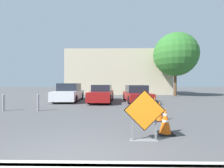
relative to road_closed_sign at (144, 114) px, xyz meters
name	(u,v)px	position (x,y,z in m)	size (l,w,h in m)	color
ground_plane	(104,102)	(-1.70, 8.60, -0.74)	(96.00, 96.00, 0.00)	#4C4C4F
curb_lip	(65,167)	(-1.70, -1.40, -0.67)	(25.57, 0.20, 0.14)	#ADAAA3
road_closed_sign	(144,114)	(0.00, 0.00, 0.00)	(1.12, 0.20, 1.41)	black
traffic_cone_nearest	(165,121)	(0.77, 0.62, -0.34)	(0.48, 0.48, 0.81)	black
traffic_cone_second	(159,111)	(1.08, 2.24, -0.34)	(0.44, 0.44, 0.82)	black
traffic_cone_third	(155,107)	(1.26, 3.62, -0.40)	(0.46, 0.46, 0.69)	black
traffic_cone_fourth	(154,103)	(1.66, 5.21, -0.37)	(0.44, 0.44, 0.75)	black
parked_car_nearest	(69,93)	(-4.80, 9.12, -0.02)	(2.05, 4.53, 1.56)	silver
parked_car_second	(102,94)	(-1.86, 8.57, -0.06)	(1.93, 4.67, 1.43)	maroon
parked_car_third	(136,94)	(1.07, 8.68, -0.10)	(2.11, 4.38, 1.40)	maroon
bollard_nearest	(38,102)	(-5.12, 4.32, -0.22)	(0.12, 0.12, 0.97)	gray
bollard_second	(4,102)	(-7.10, 4.32, -0.23)	(0.12, 0.12, 0.95)	gray
building_facade_backdrop	(118,73)	(-0.25, 18.41, 2.37)	(14.58, 5.00, 6.22)	beige
street_tree_behind_lot	(175,55)	(6.55, 14.10, 4.27)	(5.19, 5.19, 7.61)	#513823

